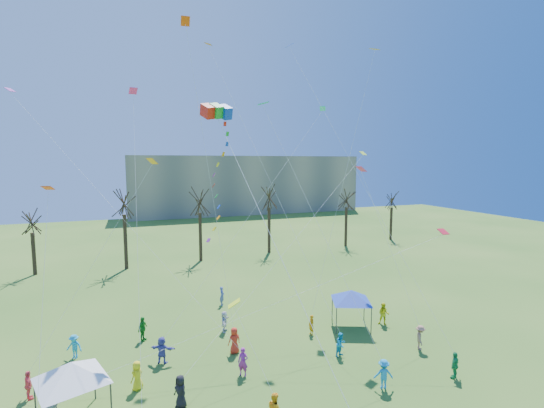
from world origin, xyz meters
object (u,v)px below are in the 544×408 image
object	(u,v)px
distant_building	(246,184)
canopy_tent_white	(71,372)
big_box_kite	(223,183)
canopy_tent_blue	(351,296)

from	to	relation	value
distant_building	canopy_tent_white	distance (m)	83.73
big_box_kite	canopy_tent_blue	world-z (taller)	big_box_kite
distant_building	big_box_kite	world-z (taller)	big_box_kite
distant_building	canopy_tent_white	size ratio (longest dim) A/B	14.28
big_box_kite	canopy_tent_blue	xyz separation A→B (m)	(10.82, 1.43, -9.45)
distant_building	big_box_kite	distance (m)	77.39
canopy_tent_white	canopy_tent_blue	bearing A→B (deg)	14.12
distant_building	big_box_kite	size ratio (longest dim) A/B	2.96
distant_building	canopy_tent_blue	distance (m)	73.45
distant_building	big_box_kite	xyz separation A→B (m)	(-23.35, -73.64, 4.60)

